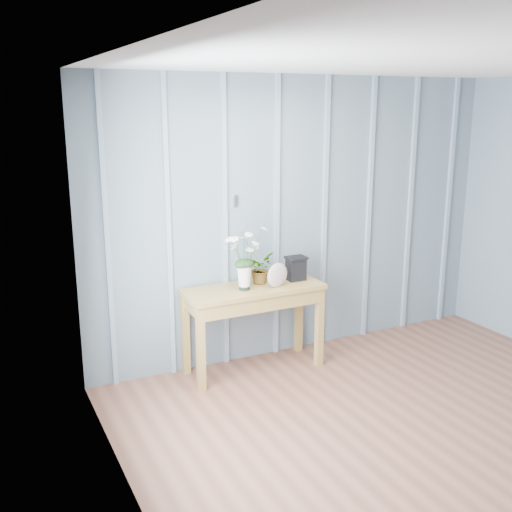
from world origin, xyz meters
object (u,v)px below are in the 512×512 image
felt_disc_vessel (277,275)px  carved_box (296,268)px  daisy_vase (244,248)px  sideboard (253,300)px

felt_disc_vessel → carved_box: (0.24, 0.11, 0.00)m
daisy_vase → carved_box: (0.52, 0.05, -0.25)m
felt_disc_vessel → daisy_vase: bearing=157.8°
carved_box → sideboard: bearing=-178.0°
carved_box → felt_disc_vessel: bearing=-155.5°
sideboard → carved_box: bearing=2.0°
daisy_vase → sideboard: bearing=20.7°
sideboard → daisy_vase: size_ratio=2.09×
carved_box → daisy_vase: bearing=-174.2°
daisy_vase → felt_disc_vessel: size_ratio=2.76×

